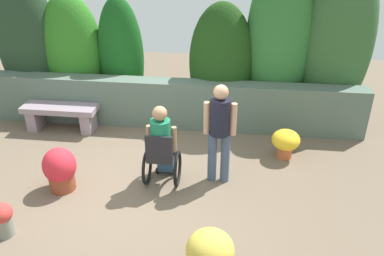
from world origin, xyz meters
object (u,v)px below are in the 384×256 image
Objects in this scene: person_in_wheelchair at (162,148)px; flower_pot_terracotta_by_wall at (286,142)px; flower_pot_red_accent at (2,218)px; flower_pot_small_foreground at (60,169)px; stone_bench at (61,114)px; flower_pot_purple_near at (210,253)px; person_standing_companion at (220,128)px.

flower_pot_terracotta_by_wall is (1.96, 0.98, -0.32)m from person_in_wheelchair.
flower_pot_red_accent is 1.12m from flower_pot_small_foreground.
flower_pot_purple_near is (3.18, -3.31, 0.01)m from stone_bench.
flower_pot_small_foreground is at bearing 72.37° from flower_pot_red_accent.
person_standing_companion is 3.20m from flower_pot_red_accent.
person_standing_companion is 3.13× the size of flower_pot_terracotta_by_wall.
flower_pot_terracotta_by_wall reaches higher than flower_pot_red_accent.
flower_pot_red_accent is (-3.80, -2.42, -0.03)m from flower_pot_terracotta_by_wall.
flower_pot_purple_near reaches higher than flower_pot_red_accent.
flower_pot_terracotta_by_wall is at bearing 68.78° from flower_pot_purple_near.
flower_pot_purple_near is at bearing -30.96° from flower_pot_small_foreground.
stone_bench is 4.59m from flower_pot_purple_near.
person_in_wheelchair is 2.02m from flower_pot_purple_near.
flower_pot_purple_near is 0.90× the size of flower_pot_small_foreground.
stone_bench is 2.99m from flower_pot_red_accent.
stone_bench is 1.09× the size of person_in_wheelchair.
flower_pot_red_accent is at bearing -86.16° from stone_bench.
flower_pot_terracotta_by_wall reaches higher than stone_bench.
flower_pot_red_accent is (-2.72, 0.36, -0.08)m from flower_pot_purple_near.
flower_pot_purple_near is 2.75m from flower_pot_red_accent.
flower_pot_terracotta_by_wall is (1.10, 0.83, -0.63)m from person_standing_companion.
person_in_wheelchair is at bearing 116.18° from flower_pot_purple_near.
person_in_wheelchair is 2.74× the size of flower_pot_red_accent.
stone_bench is 0.90× the size of person_standing_companion.
flower_pot_small_foreground is (0.80, -1.88, 0.02)m from stone_bench.
flower_pot_terracotta_by_wall is at bearing 31.14° from person_in_wheelchair.
person_standing_companion is (3.16, -1.36, 0.59)m from stone_bench.
person_in_wheelchair is 1.57m from flower_pot_small_foreground.
flower_pot_purple_near is 1.30× the size of flower_pot_red_accent.
stone_bench reaches higher than flower_pot_red_accent.
person_standing_companion is at bearing -142.97° from flower_pot_terracotta_by_wall.
flower_pot_terracotta_by_wall is at bearing 21.33° from flower_pot_small_foreground.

